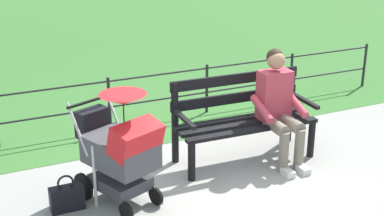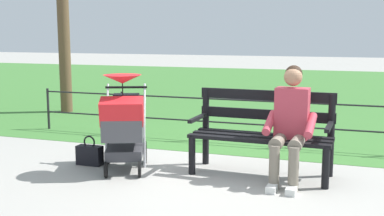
{
  "view_description": "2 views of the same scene",
  "coord_description": "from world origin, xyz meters",
  "views": [
    {
      "loc": [
        2.44,
        4.8,
        2.76
      ],
      "look_at": [
        0.26,
        0.05,
        0.77
      ],
      "focal_mm": 50.23,
      "sensor_mm": 36.0,
      "label": 1
    },
    {
      "loc": [
        -1.44,
        5.29,
        1.61
      ],
      "look_at": [
        0.38,
        0.02,
        0.75
      ],
      "focal_mm": 45.01,
      "sensor_mm": 36.0,
      "label": 2
    }
  ],
  "objects": [
    {
      "name": "person_on_bench",
      "position": [
        -0.78,
        0.11,
        0.68
      ],
      "size": [
        0.54,
        0.74,
        1.28
      ],
      "color": "slate",
      "rests_on": "ground"
    },
    {
      "name": "handbag",
      "position": [
        1.65,
        0.21,
        0.13
      ],
      "size": [
        0.32,
        0.14,
        0.37
      ],
      "color": "black",
      "rests_on": "ground"
    },
    {
      "name": "park_fence",
      "position": [
        0.0,
        -1.55,
        0.42
      ],
      "size": [
        7.06,
        0.04,
        0.7
      ],
      "color": "black",
      "rests_on": "ground"
    },
    {
      "name": "ground_plane",
      "position": [
        0.0,
        0.0,
        0.0
      ],
      "size": [
        60.0,
        60.0,
        0.0
      ],
      "primitive_type": "plane",
      "color": "#9E9B93"
    },
    {
      "name": "park_bench",
      "position": [
        -0.44,
        -0.12,
        0.53
      ],
      "size": [
        1.62,
        0.65,
        0.96
      ],
      "color": "black",
      "rests_on": "ground"
    },
    {
      "name": "stroller",
      "position": [
        1.13,
        0.3,
        0.59
      ],
      "size": [
        0.78,
        1.0,
        1.15
      ],
      "color": "black",
      "rests_on": "ground"
    },
    {
      "name": "grass_lawn",
      "position": [
        0.0,
        -8.8,
        0.0
      ],
      "size": [
        40.0,
        16.0,
        0.01
      ],
      "primitive_type": "cube",
      "color": "#3D7533",
      "rests_on": "ground"
    }
  ]
}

